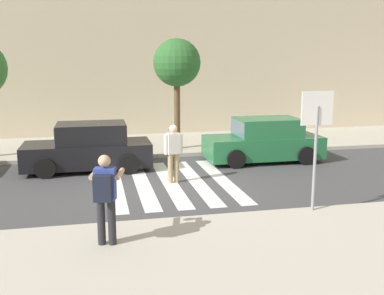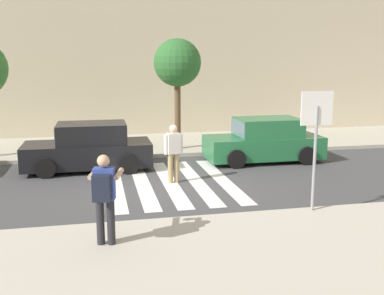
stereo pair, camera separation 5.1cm
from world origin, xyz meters
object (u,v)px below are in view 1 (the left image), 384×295
at_px(stop_sign, 316,124).
at_px(pedestrian_crossing, 173,150).
at_px(parked_car_black, 89,148).
at_px(street_tree_center, 177,64).
at_px(photographer_with_backpack, 105,192).
at_px(parked_car_green, 264,141).

distance_m(stop_sign, pedestrian_crossing, 4.56).
bearing_deg(parked_car_black, street_tree_center, 34.12).
distance_m(photographer_with_backpack, parked_car_green, 8.85).
height_order(stop_sign, parked_car_green, stop_sign).
distance_m(pedestrian_crossing, parked_car_black, 3.27).
height_order(pedestrian_crossing, parked_car_black, pedestrian_crossing).
relative_size(photographer_with_backpack, pedestrian_crossing, 1.00).
bearing_deg(pedestrian_crossing, parked_car_green, 30.63).
relative_size(parked_car_black, street_tree_center, 0.97).
distance_m(parked_car_black, street_tree_center, 4.89).
xyz_separation_m(stop_sign, street_tree_center, (-1.71, 7.98, 1.28)).
bearing_deg(street_tree_center, parked_car_green, -40.05).
height_order(stop_sign, street_tree_center, street_tree_center).
distance_m(stop_sign, photographer_with_backpack, 4.93).
relative_size(stop_sign, pedestrian_crossing, 1.59).
distance_m(parked_car_green, street_tree_center, 4.47).
relative_size(pedestrian_crossing, parked_car_green, 0.42).
xyz_separation_m(pedestrian_crossing, parked_car_black, (-2.44, 2.17, -0.25)).
height_order(parked_car_green, street_tree_center, street_tree_center).
bearing_deg(street_tree_center, photographer_with_backpack, -108.54).
relative_size(stop_sign, parked_car_green, 0.67).
distance_m(photographer_with_backpack, parked_car_black, 6.74).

